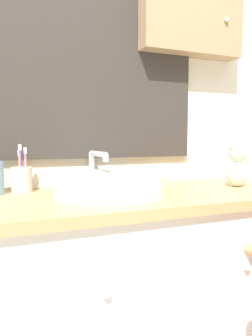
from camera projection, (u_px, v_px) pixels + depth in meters
The scene contains 5 objects.
wall_back at pixel (121, 76), 1.45m from camera, with size 3.20×0.18×2.50m.
vanity_counter at pixel (147, 297), 1.25m from camera, with size 1.11×0.54×0.81m.
sink_basin at pixel (110, 184), 1.18m from camera, with size 0.40×0.46×0.15m.
toothbrush_holder at pixel (22, 179), 1.22m from camera, with size 0.08×0.08×0.18m.
teddy_bear at pixel (238, 166), 1.36m from camera, with size 0.10×0.08×0.18m.
Camera 1 is at (-0.54, -0.75, 1.01)m, focal length 35.00 mm.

